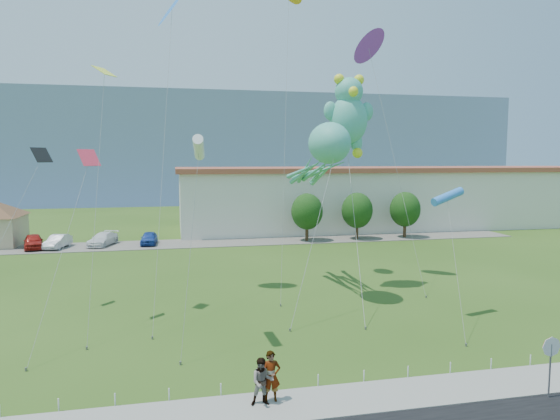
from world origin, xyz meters
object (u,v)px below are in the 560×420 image
at_px(pedestrian_right, 262,382).
at_px(parked_car_white, 103,239).
at_px(octopus_kite, 323,156).
at_px(pedestrian_left, 271,376).
at_px(stop_sign, 551,352).
at_px(parked_car_silver, 58,241).
at_px(warehouse, 399,196).
at_px(parked_car_blue, 149,238).
at_px(teddy_bear_kite, 349,114).
at_px(parked_car_red, 33,241).

relative_size(pedestrian_right, parked_car_white, 0.39).
bearing_deg(octopus_kite, pedestrian_left, -114.01).
xyz_separation_m(stop_sign, octopus_kite, (-4.40, 15.94, 7.67)).
relative_size(pedestrian_left, parked_car_silver, 0.47).
relative_size(stop_sign, pedestrian_right, 1.38).
xyz_separation_m(warehouse, pedestrian_left, (-27.16, -46.32, -3.05)).
bearing_deg(octopus_kite, parked_car_silver, 133.28).
distance_m(stop_sign, parked_car_blue, 42.91).
xyz_separation_m(pedestrian_left, pedestrian_right, (-0.38, -0.23, -0.07)).
height_order(parked_car_blue, teddy_bear_kite, teddy_bear_kite).
relative_size(parked_car_blue, octopus_kite, 0.33).
distance_m(parked_car_silver, teddy_bear_kite, 34.33).
bearing_deg(parked_car_blue, warehouse, 18.13).
relative_size(parked_car_white, octopus_kite, 0.39).
bearing_deg(parked_car_silver, teddy_bear_kite, -29.40).
relative_size(stop_sign, parked_car_red, 0.56).
bearing_deg(teddy_bear_kite, parked_car_silver, 138.35).
bearing_deg(parked_car_white, teddy_bear_kite, -29.99).
distance_m(warehouse, parked_car_silver, 43.78).
xyz_separation_m(pedestrian_left, parked_car_white, (-11.13, 37.86, -0.34)).
height_order(parked_car_white, parked_car_blue, parked_car_blue).
distance_m(parked_car_silver, octopus_kite, 32.96).
distance_m(stop_sign, parked_car_white, 45.34).
distance_m(pedestrian_right, parked_car_white, 39.58).
bearing_deg(warehouse, parked_car_red, -168.64).
bearing_deg(octopus_kite, parked_car_blue, 118.17).
bearing_deg(parked_car_blue, parked_car_silver, -174.57).
height_order(parked_car_blue, octopus_kite, octopus_kite).
relative_size(warehouse, teddy_bear_kite, 4.02).
bearing_deg(stop_sign, octopus_kite, 105.44).
height_order(octopus_kite, teddy_bear_kite, teddy_bear_kite).
height_order(pedestrian_right, parked_car_white, pedestrian_right).
bearing_deg(pedestrian_right, pedestrian_left, 34.63).
distance_m(parked_car_silver, parked_car_white, 4.43).
bearing_deg(octopus_kite, pedestrian_right, -114.94).
distance_m(stop_sign, parked_car_red, 48.47).
xyz_separation_m(parked_car_white, teddy_bear_kite, (19.73, -22.13, 11.72)).
height_order(parked_car_silver, parked_car_blue, parked_car_silver).
bearing_deg(parked_car_red, pedestrian_right, -79.59).
distance_m(stop_sign, teddy_bear_kite, 20.66).
bearing_deg(teddy_bear_kite, pedestrian_right, -119.37).
bearing_deg(parked_car_silver, warehouse, 24.34).
bearing_deg(teddy_bear_kite, octopus_kite, -144.39).
relative_size(pedestrian_left, parked_car_red, 0.44).
bearing_deg(pedestrian_left, warehouse, 62.93).
bearing_deg(pedestrian_right, warehouse, 63.23).
bearing_deg(pedestrian_right, stop_sign, -4.69).
bearing_deg(pedestrian_left, octopus_kite, 69.31).
height_order(parked_car_silver, teddy_bear_kite, teddy_bear_kite).
relative_size(parked_car_white, parked_car_blue, 1.17).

